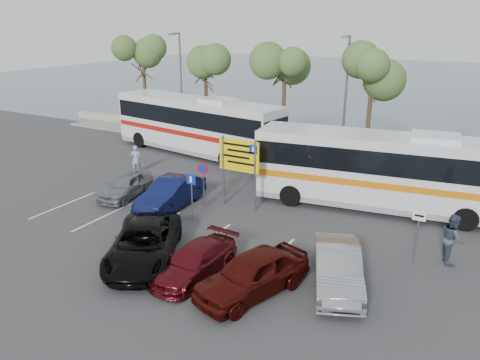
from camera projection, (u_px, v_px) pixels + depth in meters
The scene contains 25 objects.
ground at pixel (186, 226), 21.61m from camera, with size 120.00×120.00×0.00m, color #323235.
kerb_strip at pixel (302, 153), 33.14m from camera, with size 44.00×2.40×0.15m, color gray.
seawall at pixel (312, 144), 34.72m from camera, with size 48.00×0.80×0.60m, color #A29881.
sea at pixel (416, 83), 71.13m from camera, with size 140.00×140.00×0.00m, color #415768.
tree_far_left at pixel (143, 56), 37.61m from camera, with size 3.20×3.20×7.60m.
tree_left at pixel (205, 63), 34.94m from camera, with size 3.20×3.20×7.20m.
tree_mid at pixel (285, 57), 31.71m from camera, with size 3.20×3.20×8.00m.
tree_right at pixel (373, 68), 29.09m from camera, with size 3.20×3.20×7.40m.
street_lamp_left at pixel (180, 81), 35.92m from camera, with size 0.45×1.15×8.01m.
street_lamp_right at pixel (345, 93), 29.89m from camera, with size 0.45×1.15×8.01m.
direction_sign at pixel (239, 161), 23.00m from camera, with size 2.20×0.12×3.60m.
sign_no_stop at pixel (203, 177), 23.35m from camera, with size 0.60×0.08×2.35m.
sign_parking at pixel (192, 190), 21.89m from camera, with size 0.50×0.07×2.25m.
sign_taxi at pixel (418, 230), 17.84m from camera, with size 0.50×0.07×2.20m.
lane_markings at pixel (153, 228), 21.32m from camera, with size 12.02×4.20×0.01m, color silver, non-canonical shape.
coach_bus_left at pixel (197, 127), 32.67m from camera, with size 13.58×4.83×4.15m.
coach_bus_right at pixel (387, 174), 22.90m from camera, with size 13.13×4.45×4.02m.
car_silver_a at pixel (126, 185), 24.96m from camera, with size 1.52×3.77×1.28m, color gray.
car_blue at pixel (171, 193), 23.54m from camera, with size 1.57×4.51×1.48m, color #0E1444.
car_maroon at pixel (195, 261), 17.19m from camera, with size 1.64×4.03×1.17m, color #530D15.
car_red at pixel (252, 274), 16.02m from camera, with size 1.79×4.45×1.52m, color #430D09.
suv_black at pixel (144, 243), 18.26m from camera, with size 2.43×5.26×1.46m, color black.
car_silver_b at pixel (337, 267), 16.48m from camera, with size 1.56×4.47×1.47m, color gray.
pedestrian_near at pixel (136, 159), 28.86m from camera, with size 0.64×0.42×1.75m, color #889CC6.
pedestrian_far at pixel (452, 239), 18.05m from camera, with size 0.97×0.76×2.00m, color #384054.
Camera 1 is at (11.85, -16.02, 8.97)m, focal length 35.00 mm.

